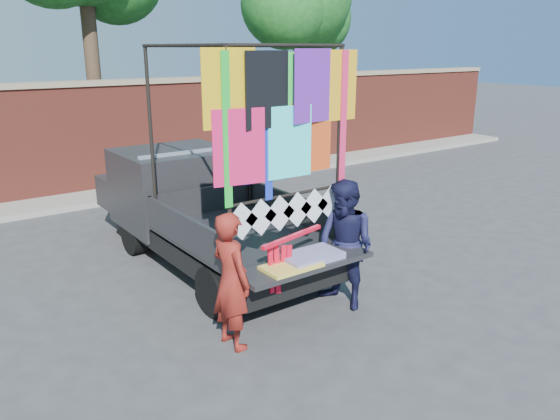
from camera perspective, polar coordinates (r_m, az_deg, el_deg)
ground at (r=7.56m, az=-4.76°, el=-9.60°), size 90.00×90.00×0.00m
brick_wall at (r=13.44m, az=-20.84°, el=6.97°), size 30.00×0.45×2.61m
curb at (r=13.03m, az=-19.42°, el=1.12°), size 30.00×1.20×0.12m
pickup_truck at (r=9.04m, az=-9.25°, el=0.51°), size 2.14×5.36×3.38m
woman at (r=6.23m, az=-5.14°, el=-7.37°), size 0.43×0.61×1.62m
man at (r=7.17m, az=6.83°, el=-3.67°), size 0.75×0.91×1.72m
streamer_bundle at (r=6.55m, az=0.55°, el=-4.76°), size 1.03×0.29×0.72m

